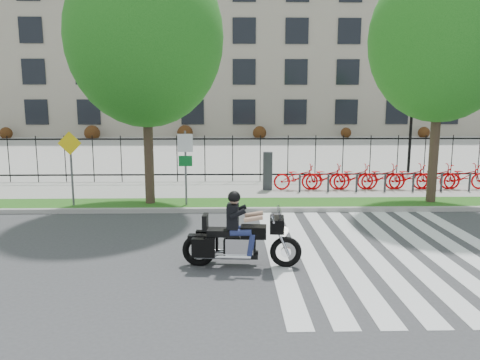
{
  "coord_description": "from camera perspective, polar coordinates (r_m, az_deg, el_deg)",
  "views": [
    {
      "loc": [
        1.07,
        -10.89,
        3.65
      ],
      "look_at": [
        1.38,
        3.0,
        1.27
      ],
      "focal_mm": 35.0,
      "sensor_mm": 36.0,
      "label": 1
    }
  ],
  "objects": [
    {
      "name": "street_tree_1",
      "position": [
        16.21,
        -11.52,
        16.73
      ],
      "size": [
        5.13,
        5.13,
        8.48
      ],
      "color": "#36261D",
      "rests_on": "grass_verge"
    },
    {
      "name": "lamp_post_right",
      "position": [
        24.58,
        20.23,
        8.1
      ],
      "size": [
        1.06,
        0.7,
        4.25
      ],
      "color": "black",
      "rests_on": "ground"
    },
    {
      "name": "iron_fence",
      "position": [
        20.28,
        -4.31,
        2.62
      ],
      "size": [
        30.0,
        0.06,
        2.0
      ],
      "primitive_type": null,
      "color": "black",
      "rests_on": "sidewalk"
    },
    {
      "name": "grass_verge",
      "position": [
        16.28,
        -5.03,
        -3.0
      ],
      "size": [
        60.0,
        1.5,
        0.15
      ],
      "primitive_type": "cube",
      "color": "#275615",
      "rests_on": "ground"
    },
    {
      "name": "crosswalk_stripes",
      "position": [
        12.09,
        17.07,
        -8.27
      ],
      "size": [
        5.7,
        8.0,
        0.01
      ],
      "primitive_type": null,
      "color": "silver",
      "rests_on": "ground"
    },
    {
      "name": "curb",
      "position": [
        15.45,
        -5.23,
        -3.69
      ],
      "size": [
        60.0,
        0.2,
        0.15
      ],
      "primitive_type": "cube",
      "color": "#999590",
      "rests_on": "ground"
    },
    {
      "name": "motorcycle_rider",
      "position": [
        10.38,
        0.11,
        -6.9
      ],
      "size": [
        2.66,
        0.83,
        2.05
      ],
      "color": "black",
      "rests_on": "ground"
    },
    {
      "name": "sign_pole_warning",
      "position": [
        16.46,
        -19.94,
        2.48
      ],
      "size": [
        0.78,
        0.09,
        2.49
      ],
      "color": "#59595B",
      "rests_on": "grass_verge"
    },
    {
      "name": "street_tree_2",
      "position": [
        17.45,
        23.38,
        15.44
      ],
      "size": [
        4.76,
        4.76,
        8.22
      ],
      "color": "#36261D",
      "rests_on": "grass_verge"
    },
    {
      "name": "sign_pole_regulatory",
      "position": [
        15.66,
        -6.66,
        2.66
      ],
      "size": [
        0.5,
        0.09,
        2.5
      ],
      "color": "#59595B",
      "rests_on": "grass_verge"
    },
    {
      "name": "plaza",
      "position": [
        36.09,
        -2.99,
        3.99
      ],
      "size": [
        80.0,
        34.0,
        0.1
      ],
      "primitive_type": "cube",
      "color": "gray",
      "rests_on": "ground"
    },
    {
      "name": "office_building",
      "position": [
        56.18,
        -2.47,
        16.18
      ],
      "size": [
        60.0,
        21.9,
        20.15
      ],
      "color": "gray",
      "rests_on": "ground"
    },
    {
      "name": "ground",
      "position": [
        11.54,
        -6.61,
        -8.78
      ],
      "size": [
        120.0,
        120.0,
        0.0
      ],
      "primitive_type": "plane",
      "color": "#39393C",
      "rests_on": "ground"
    },
    {
      "name": "sidewalk",
      "position": [
        18.72,
        -4.54,
        -1.31
      ],
      "size": [
        60.0,
        3.5,
        0.15
      ],
      "primitive_type": "cube",
      "color": "gray",
      "rests_on": "ground"
    },
    {
      "name": "bike_share_station",
      "position": [
        19.27,
        16.64,
        0.38
      ],
      "size": [
        8.93,
        0.87,
        1.5
      ],
      "color": "#2D2D33",
      "rests_on": "sidewalk"
    }
  ]
}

